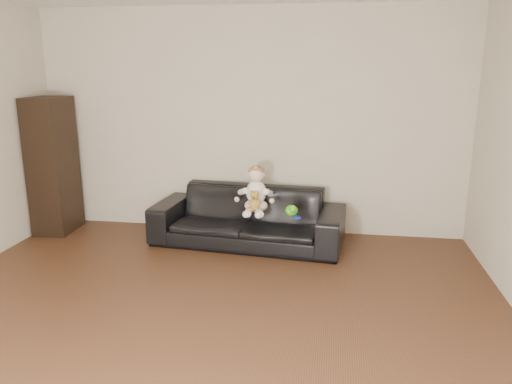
% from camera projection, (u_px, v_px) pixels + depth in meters
% --- Properties ---
extents(floor, '(5.50, 5.50, 0.00)m').
position_uv_depth(floor, '(184.00, 353.00, 3.50)').
color(floor, '#462918').
rests_on(floor, ground).
extents(wall_back, '(5.00, 0.00, 5.00)m').
position_uv_depth(wall_back, '(249.00, 122.00, 5.80)').
color(wall_back, '#BCB29E').
rests_on(wall_back, ground).
extents(sofa, '(2.17, 1.03, 0.61)m').
position_uv_depth(sofa, '(248.00, 217.00, 5.56)').
color(sofa, black).
rests_on(sofa, floor).
extents(cabinet, '(0.42, 0.56, 1.60)m').
position_uv_depth(cabinet, '(53.00, 166.00, 5.87)').
color(cabinet, black).
rests_on(cabinet, floor).
extents(shelf_item, '(0.19, 0.26, 0.28)m').
position_uv_depth(shelf_item, '(51.00, 135.00, 5.78)').
color(shelf_item, silver).
rests_on(shelf_item, cabinet).
extents(baby, '(0.36, 0.44, 0.51)m').
position_uv_depth(baby, '(256.00, 192.00, 5.36)').
color(baby, '#F5CED1').
rests_on(baby, sofa).
extents(teddy_bear, '(0.14, 0.14, 0.21)m').
position_uv_depth(teddy_bear, '(254.00, 201.00, 5.22)').
color(teddy_bear, olive).
rests_on(teddy_bear, sofa).
extents(toy_green, '(0.19, 0.20, 0.11)m').
position_uv_depth(toy_green, '(291.00, 210.00, 5.27)').
color(toy_green, '#54D819').
rests_on(toy_green, sofa).
extents(toy_rattle, '(0.09, 0.09, 0.07)m').
position_uv_depth(toy_rattle, '(289.00, 210.00, 5.35)').
color(toy_rattle, red).
rests_on(toy_rattle, sofa).
extents(toy_blue_disc, '(0.11, 0.11, 0.01)m').
position_uv_depth(toy_blue_disc, '(297.00, 217.00, 5.20)').
color(toy_blue_disc, blue).
rests_on(toy_blue_disc, sofa).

